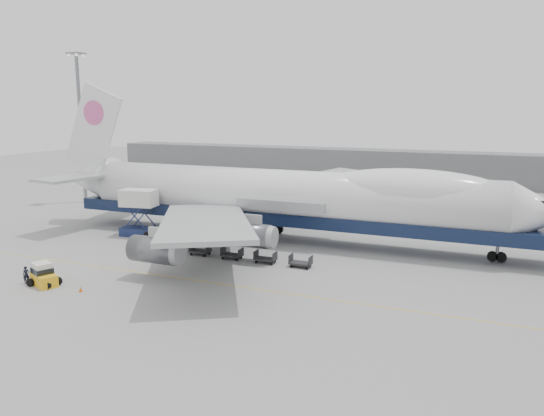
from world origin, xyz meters
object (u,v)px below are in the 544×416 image
at_px(airliner, 288,196).
at_px(baggage_tug, 43,275).
at_px(ground_worker, 26,275).
at_px(catering_truck, 139,210).

xyz_separation_m(airliner, baggage_tug, (-15.26, -24.66, -4.67)).
distance_m(baggage_tug, ground_worker, 1.90).
height_order(catering_truck, baggage_tug, catering_truck).
height_order(baggage_tug, ground_worker, baggage_tug).
height_order(airliner, catering_truck, airliner).
height_order(airliner, ground_worker, airliner).
bearing_deg(airliner, catering_truck, -165.02).
height_order(catering_truck, ground_worker, catering_truck).
bearing_deg(catering_truck, airliner, 6.38).
bearing_deg(ground_worker, airliner, 0.02).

